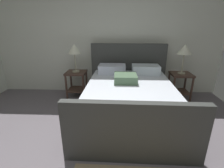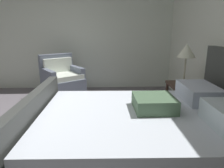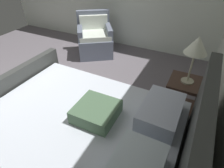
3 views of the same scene
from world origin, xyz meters
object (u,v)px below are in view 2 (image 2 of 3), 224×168
Objects in this scene: nightstand_left at (182,96)px; table_lamp_left at (186,52)px; armchair at (62,81)px; bed at (145,137)px.

nightstand_left is 0.98× the size of table_lamp_left.
table_lamp_left is at bearing 60.30° from armchair.
table_lamp_left is at bearing 144.83° from bed.
bed reaches higher than armchair.
nightstand_left is 0.69m from table_lamp_left.
nightstand_left is (-1.16, 0.82, 0.05)m from bed.
table_lamp_left is 2.56m from armchair.
table_lamp_left reaches higher than nightstand_left.
bed is at bearing 28.90° from armchair.
armchair reaches higher than nightstand_left.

